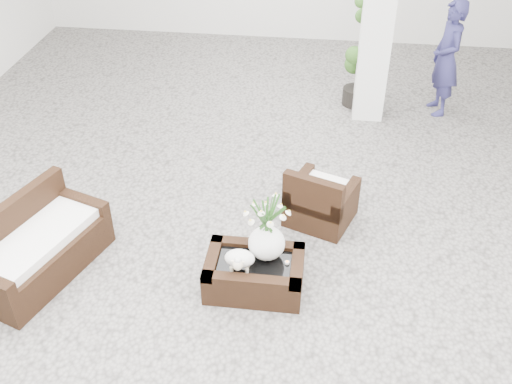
# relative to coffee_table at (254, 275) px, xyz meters

# --- Properties ---
(ground) EXTENTS (11.00, 11.00, 0.00)m
(ground) POSITION_rel_coffee_table_xyz_m (-0.07, 0.77, -0.16)
(ground) COLOR gray
(ground) RESTS_ON ground
(coffee_table) EXTENTS (0.90, 0.60, 0.31)m
(coffee_table) POSITION_rel_coffee_table_xyz_m (0.00, 0.00, 0.00)
(coffee_table) COLOR black
(coffee_table) RESTS_ON ground
(sheep_figurine) EXTENTS (0.28, 0.23, 0.21)m
(sheep_figurine) POSITION_rel_coffee_table_xyz_m (-0.12, -0.10, 0.26)
(sheep_figurine) COLOR white
(sheep_figurine) RESTS_ON coffee_table
(planter_narcissus) EXTENTS (0.44, 0.44, 0.80)m
(planter_narcissus) POSITION_rel_coffee_table_xyz_m (0.10, 0.10, 0.56)
(planter_narcissus) COLOR white
(planter_narcissus) RESTS_ON coffee_table
(tealight) EXTENTS (0.04, 0.04, 0.03)m
(tealight) POSITION_rel_coffee_table_xyz_m (0.30, 0.02, 0.17)
(tealight) COLOR white
(tealight) RESTS_ON coffee_table
(armchair) EXTENTS (0.82, 0.81, 0.69)m
(armchair) POSITION_rel_coffee_table_xyz_m (0.57, 1.11, 0.19)
(armchair) COLOR black
(armchair) RESTS_ON ground
(loveseat) EXTENTS (1.07, 1.51, 0.73)m
(loveseat) POSITION_rel_coffee_table_xyz_m (-2.06, -0.04, 0.21)
(loveseat) COLOR black
(loveseat) RESTS_ON ground
(topiary) EXTENTS (0.42, 0.42, 1.56)m
(topiary) POSITION_rel_coffee_table_xyz_m (0.97, 3.86, 0.62)
(topiary) COLOR #294E19
(topiary) RESTS_ON ground
(shopper) EXTENTS (0.49, 0.64, 1.59)m
(shopper) POSITION_rel_coffee_table_xyz_m (2.12, 3.79, 0.64)
(shopper) COLOR navy
(shopper) RESTS_ON ground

